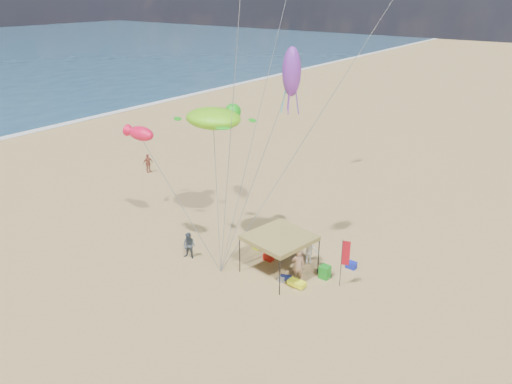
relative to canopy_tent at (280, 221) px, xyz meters
The scene contains 18 objects.
ground 4.38m from the canopy_tent, 129.86° to the right, with size 280.00×280.00×0.00m, color tan.
canopy_tent is the anchor object (origin of this frame).
feather_flag 3.72m from the canopy_tent, 14.40° to the left, with size 0.38×0.19×2.68m.
cooler_red 3.22m from the canopy_tent, 148.67° to the left, with size 0.54×0.38×0.38m, color red.
cooler_blue 4.95m from the canopy_tent, 43.33° to the left, with size 0.54×0.38×0.38m, color #1624B3.
bag_navy 3.04m from the canopy_tent, 29.92° to the right, with size 0.36×0.36×0.60m, color #0D143C.
bag_orange 5.23m from the canopy_tent, 118.18° to the left, with size 0.36×0.36×0.60m, color orange.
chair_green 3.67m from the canopy_tent, 24.36° to the left, with size 0.50×0.50×0.70m, color #18881D.
chair_yellow 3.95m from the canopy_tent, 149.92° to the left, with size 0.50×0.50×0.70m, color #D7ED1A.
crate_grey 3.07m from the canopy_tent, 45.63° to the right, with size 0.34×0.30×0.28m, color gray.
beach_cart 3.31m from the canopy_tent, 20.61° to the right, with size 0.90×0.50×0.24m, color #F1FF1C.
person_near_a 2.50m from the canopy_tent, ahead, with size 0.66×0.43×1.80m, color tan.
person_near_b 5.70m from the canopy_tent, 160.15° to the right, with size 0.76×0.59×1.57m, color #3C4853.
person_near_c 2.96m from the canopy_tent, 67.43° to the left, with size 1.15×0.66×1.78m, color white.
person_far_a 18.78m from the canopy_tent, 160.04° to the left, with size 0.94×0.39×1.60m, color #A85440.
turtle_kite 6.67m from the canopy_tent, behind, with size 3.26×2.61×1.09m, color #78F016.
fish_kite 9.04m from the canopy_tent, 166.72° to the right, with size 1.77×0.89×0.79m, color #FF1341.
squid_kite 7.70m from the canopy_tent, 114.73° to the left, with size 0.97×0.97×2.53m, color purple.
Camera 1 is at (14.77, -16.62, 14.21)m, focal length 34.55 mm.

